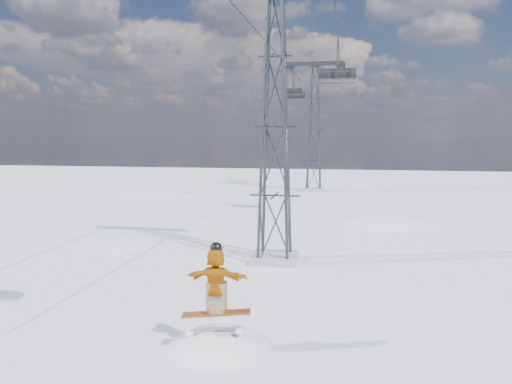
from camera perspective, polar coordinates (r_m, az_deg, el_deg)
ground at (r=13.45m, az=-6.43°, el=-16.38°), size 120.00×120.00×0.00m
snow_terrain at (r=37.21m, az=-3.82°, el=-16.74°), size 39.00×37.00×22.00m
lift_tower_near at (r=20.02m, az=2.19°, el=7.34°), size 5.20×1.80×11.43m
lift_tower_far at (r=44.91m, az=6.68°, el=7.02°), size 5.20×1.80×11.43m
haul_cables at (r=31.94m, az=5.25°, el=16.84°), size 4.46×51.00×0.06m
lift_chair_mid at (r=30.70m, az=9.27°, el=13.08°), size 2.19×0.63×2.72m
lift_chair_far at (r=47.62m, az=4.23°, el=11.36°), size 1.81×0.52×2.24m
lift_chair_extra at (r=48.85m, az=4.38°, el=10.88°), size 2.12×0.61×2.63m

